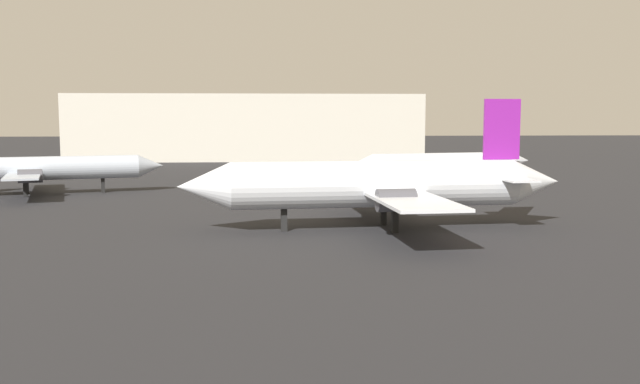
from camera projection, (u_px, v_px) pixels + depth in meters
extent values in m
cylinder|color=silver|center=(375.00, 184.00, 53.00)|extent=(22.16, 5.24, 3.58)
cone|color=silver|center=(204.00, 186.00, 51.09)|extent=(4.20, 3.87, 3.58)
cone|color=silver|center=(535.00, 182.00, 54.90)|extent=(4.20, 3.87, 3.58)
cube|color=silver|center=(389.00, 191.00, 53.22)|extent=(6.47, 24.16, 0.22)
cube|color=silver|center=(506.00, 178.00, 54.51)|extent=(2.76, 7.79, 0.15)
cube|color=purple|center=(502.00, 129.00, 54.03)|extent=(2.93, 0.49, 4.70)
cylinder|color=#4C4C54|center=(396.00, 200.00, 48.68)|extent=(2.85, 1.84, 1.64)
cylinder|color=#4C4C54|center=(368.00, 187.00, 57.60)|extent=(2.85, 1.84, 1.64)
cube|color=black|center=(284.00, 220.00, 52.25)|extent=(0.49, 0.49, 1.70)
cube|color=black|center=(395.00, 221.00, 51.65)|extent=(0.49, 0.49, 1.70)
cube|color=black|center=(383.00, 214.00, 55.23)|extent=(0.49, 0.49, 1.70)
cylinder|color=#B2BCCC|center=(36.00, 168.00, 76.06)|extent=(21.66, 8.47, 2.61)
cone|color=#B2BCCC|center=(151.00, 166.00, 80.26)|extent=(3.47, 3.29, 2.61)
cube|color=#B2BCCC|center=(25.00, 172.00, 75.74)|extent=(8.59, 19.64, 0.19)
cylinder|color=#4C4C54|center=(33.00, 171.00, 79.42)|extent=(2.71, 2.05, 1.44)
cylinder|color=#4C4C54|center=(30.00, 176.00, 72.52)|extent=(2.71, 2.05, 1.44)
cube|color=black|center=(103.00, 186.00, 78.67)|extent=(0.50, 0.50, 1.63)
cube|color=black|center=(27.00, 187.00, 77.42)|extent=(0.50, 0.50, 1.63)
cube|color=black|center=(25.00, 189.00, 74.42)|extent=(0.50, 0.50, 1.63)
cylinder|color=silver|center=(444.00, 162.00, 93.05)|extent=(20.22, 6.09, 2.44)
cone|color=silver|center=(363.00, 163.00, 90.17)|extent=(3.09, 2.89, 2.44)
cone|color=silver|center=(520.00, 161.00, 95.93)|extent=(3.09, 2.89, 2.44)
cube|color=silver|center=(451.00, 165.00, 93.34)|extent=(7.92, 22.41, 0.19)
cube|color=silver|center=(509.00, 159.00, 95.47)|extent=(3.02, 6.74, 0.12)
cube|color=purple|center=(507.00, 135.00, 95.01)|extent=(2.48, 0.68, 4.60)
cylinder|color=#4C4C54|center=(461.00, 168.00, 89.17)|extent=(2.54, 1.80, 1.39)
cylinder|color=#4C4C54|center=(434.00, 163.00, 97.23)|extent=(2.54, 1.80, 1.39)
cube|color=black|center=(399.00, 177.00, 91.62)|extent=(0.45, 0.45, 1.32)
cube|color=black|center=(456.00, 177.00, 92.02)|extent=(0.45, 0.45, 1.32)
cube|color=black|center=(446.00, 175.00, 95.00)|extent=(0.45, 0.45, 1.32)
cube|color=beige|center=(247.00, 127.00, 140.92)|extent=(68.66, 20.64, 12.90)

